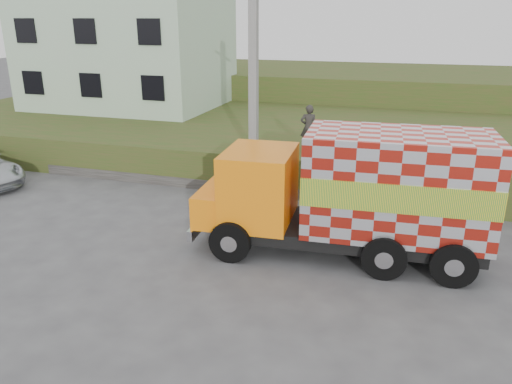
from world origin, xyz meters
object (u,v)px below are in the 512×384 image
(utility_pole, at_px, (253,84))
(pedestrian, at_px, (309,128))
(cargo_truck, at_px, (355,193))
(cow, at_px, (248,215))

(utility_pole, distance_m, pedestrian, 2.72)
(utility_pole, bearing_deg, pedestrian, 26.37)
(cargo_truck, distance_m, cow, 3.40)
(cargo_truck, xyz_separation_m, pedestrian, (-2.42, 5.45, 0.55))
(cow, xyz_separation_m, pedestrian, (0.76, 5.17, 1.69))
(utility_pole, bearing_deg, cargo_truck, -46.16)
(cow, bearing_deg, utility_pole, 86.79)
(utility_pole, distance_m, cow, 5.54)
(utility_pole, bearing_deg, cow, -74.92)
(utility_pole, height_order, cow, utility_pole)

